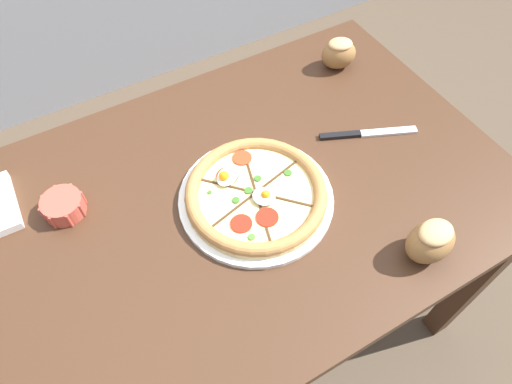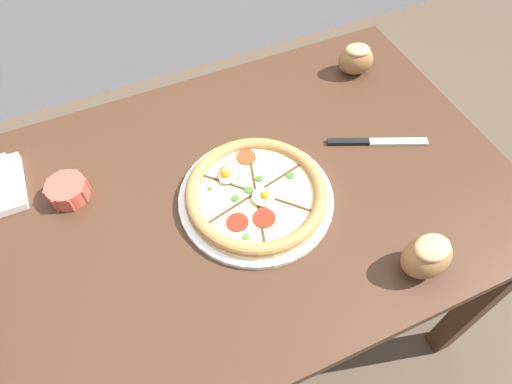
% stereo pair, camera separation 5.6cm
% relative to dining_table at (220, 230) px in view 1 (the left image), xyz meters
% --- Properties ---
extents(ground_plane, '(12.00, 12.00, 0.00)m').
position_rel_dining_table_xyz_m(ground_plane, '(0.00, 0.00, -0.64)').
color(ground_plane, brown).
extents(dining_table, '(1.34, 0.81, 0.75)m').
position_rel_dining_table_xyz_m(dining_table, '(0.00, 0.00, 0.00)').
color(dining_table, '#422819').
rests_on(dining_table, ground_plane).
extents(pizza, '(0.34, 0.34, 0.05)m').
position_rel_dining_table_xyz_m(pizza, '(0.08, -0.03, 0.13)').
color(pizza, white).
rests_on(pizza, dining_table).
extents(ramekin_bowl, '(0.09, 0.09, 0.04)m').
position_rel_dining_table_xyz_m(ramekin_bowl, '(-0.29, 0.15, 0.13)').
color(ramekin_bowl, '#C64C3D').
rests_on(ramekin_bowl, dining_table).
extents(bread_piece_mid, '(0.11, 0.09, 0.08)m').
position_rel_dining_table_xyz_m(bread_piece_mid, '(0.50, 0.25, 0.15)').
color(bread_piece_mid, olive).
rests_on(bread_piece_mid, dining_table).
extents(bread_piece_far, '(0.11, 0.08, 0.09)m').
position_rel_dining_table_xyz_m(bread_piece_far, '(0.31, -0.31, 0.15)').
color(bread_piece_far, olive).
rests_on(bread_piece_far, dining_table).
extents(knife_main, '(0.23, 0.11, 0.01)m').
position_rel_dining_table_xyz_m(knife_main, '(0.41, 0.00, 0.11)').
color(knife_main, silver).
rests_on(knife_main, dining_table).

